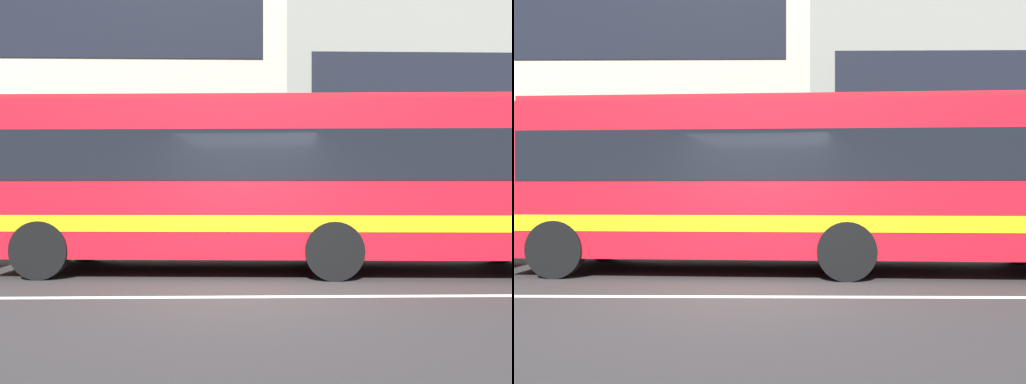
# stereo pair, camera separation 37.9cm
# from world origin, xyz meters

# --- Properties ---
(ground_plane) EXTENTS (160.00, 160.00, 0.00)m
(ground_plane) POSITION_xyz_m (0.00, 0.00, 0.00)
(ground_plane) COLOR #322F2E
(lane_centre_line) EXTENTS (60.00, 0.16, 0.01)m
(lane_centre_line) POSITION_xyz_m (0.00, 0.00, 0.00)
(lane_centre_line) COLOR silver
(lane_centre_line) RESTS_ON ground_plane
(hedge_row_far) EXTENTS (14.49, 1.10, 0.90)m
(hedge_row_far) POSITION_xyz_m (-2.44, 6.57, 0.45)
(hedge_row_far) COLOR #16441D
(hedge_row_far) RESTS_ON ground_plane
(apartment_block_left) EXTENTS (19.82, 11.93, 12.28)m
(apartment_block_left) POSITION_xyz_m (-8.44, 16.20, 6.14)
(apartment_block_left) COLOR #BBAC90
(apartment_block_left) RESTS_ON ground_plane
(transit_bus) EXTENTS (10.84, 3.11, 3.19)m
(transit_bus) POSITION_xyz_m (0.95, 2.60, 1.76)
(transit_bus) COLOR red
(transit_bus) RESTS_ON ground_plane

